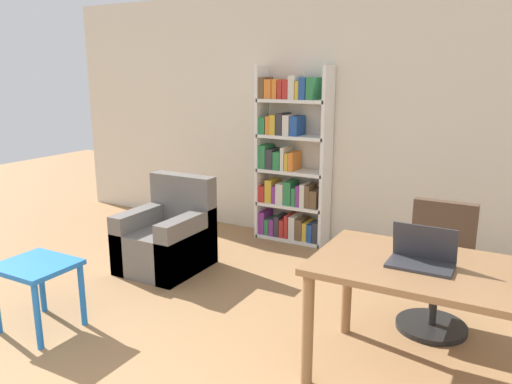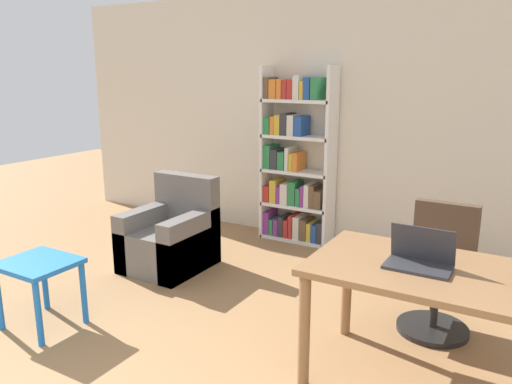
{
  "view_description": "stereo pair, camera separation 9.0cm",
  "coord_description": "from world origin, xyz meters",
  "px_view_note": "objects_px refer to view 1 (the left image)",
  "views": [
    {
      "loc": [
        1.45,
        -0.56,
        1.85
      ],
      "look_at": [
        -0.23,
        2.49,
        1.01
      ],
      "focal_mm": 35.0,
      "sensor_mm": 36.0,
      "label": 1
    },
    {
      "loc": [
        1.53,
        -0.51,
        1.85
      ],
      "look_at": [
        -0.23,
        2.49,
        1.01
      ],
      "focal_mm": 35.0,
      "sensor_mm": 36.0,
      "label": 2
    }
  ],
  "objects_px": {
    "laptop": "(422,257)",
    "desk": "(439,285)",
    "office_chair": "(437,273)",
    "bookshelf": "(290,165)",
    "side_table_blue": "(37,276)",
    "armchair": "(168,239)"
  },
  "relations": [
    {
      "from": "laptop",
      "to": "desk",
      "type": "bearing_deg",
      "value": 7.24
    },
    {
      "from": "office_chair",
      "to": "bookshelf",
      "type": "height_order",
      "value": "bookshelf"
    },
    {
      "from": "office_chair",
      "to": "side_table_blue",
      "type": "distance_m",
      "value": 2.91
    },
    {
      "from": "desk",
      "to": "laptop",
      "type": "relative_size",
      "value": 3.96
    },
    {
      "from": "office_chair",
      "to": "side_table_blue",
      "type": "height_order",
      "value": "office_chair"
    },
    {
      "from": "laptop",
      "to": "side_table_blue",
      "type": "bearing_deg",
      "value": -165.28
    },
    {
      "from": "laptop",
      "to": "bookshelf",
      "type": "relative_size",
      "value": 0.19
    },
    {
      "from": "office_chair",
      "to": "bookshelf",
      "type": "bearing_deg",
      "value": 144.72
    },
    {
      "from": "desk",
      "to": "laptop",
      "type": "xyz_separation_m",
      "value": [
        -0.11,
        -0.01,
        0.16
      ]
    },
    {
      "from": "armchair",
      "to": "bookshelf",
      "type": "bearing_deg",
      "value": 63.63
    },
    {
      "from": "bookshelf",
      "to": "desk",
      "type": "bearing_deg",
      "value": -46.83
    },
    {
      "from": "laptop",
      "to": "armchair",
      "type": "xyz_separation_m",
      "value": [
        -2.47,
        0.73,
        -0.52
      ]
    },
    {
      "from": "laptop",
      "to": "armchair",
      "type": "height_order",
      "value": "laptop"
    },
    {
      "from": "desk",
      "to": "laptop",
      "type": "distance_m",
      "value": 0.19
    },
    {
      "from": "laptop",
      "to": "armchair",
      "type": "bearing_deg",
      "value": 163.48
    },
    {
      "from": "side_table_blue",
      "to": "laptop",
      "type": "bearing_deg",
      "value": 14.72
    },
    {
      "from": "side_table_blue",
      "to": "office_chair",
      "type": "bearing_deg",
      "value": 29.98
    },
    {
      "from": "desk",
      "to": "bookshelf",
      "type": "xyz_separation_m",
      "value": [
        -1.92,
        2.05,
        0.2
      ]
    },
    {
      "from": "desk",
      "to": "laptop",
      "type": "bearing_deg",
      "value": -172.76
    },
    {
      "from": "side_table_blue",
      "to": "bookshelf",
      "type": "xyz_separation_m",
      "value": [
        0.72,
        2.73,
        0.43
      ]
    },
    {
      "from": "side_table_blue",
      "to": "bookshelf",
      "type": "relative_size",
      "value": 0.27
    },
    {
      "from": "laptop",
      "to": "bookshelf",
      "type": "bearing_deg",
      "value": 131.35
    }
  ]
}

